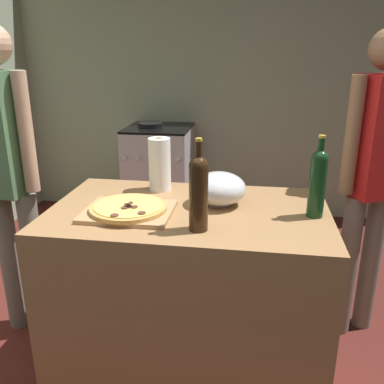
{
  "coord_description": "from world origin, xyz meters",
  "views": [
    {
      "loc": [
        0.5,
        -1.05,
        1.62
      ],
      "look_at": [
        0.21,
        0.86,
        0.96
      ],
      "focal_mm": 38.92,
      "sensor_mm": 36.0,
      "label": 1
    }
  ],
  "objects_px": {
    "mixing_bowl": "(219,188)",
    "paper_towel_roll": "(160,165)",
    "person_in_stripes": "(8,168)",
    "wine_bottle_dark": "(199,190)",
    "wine_bottle_amber": "(318,180)",
    "person_in_red": "(373,169)",
    "pizza": "(128,207)",
    "stove": "(160,175)"
  },
  "relations": [
    {
      "from": "mixing_bowl",
      "to": "paper_towel_roll",
      "type": "xyz_separation_m",
      "value": [
        -0.33,
        0.17,
        0.06
      ]
    },
    {
      "from": "person_in_stripes",
      "to": "wine_bottle_dark",
      "type": "bearing_deg",
      "value": -20.3
    },
    {
      "from": "paper_towel_roll",
      "to": "wine_bottle_amber",
      "type": "height_order",
      "value": "wine_bottle_amber"
    },
    {
      "from": "wine_bottle_dark",
      "to": "mixing_bowl",
      "type": "bearing_deg",
      "value": 79.77
    },
    {
      "from": "paper_towel_roll",
      "to": "wine_bottle_dark",
      "type": "relative_size",
      "value": 0.73
    },
    {
      "from": "paper_towel_roll",
      "to": "person_in_stripes",
      "type": "bearing_deg",
      "value": -174.19
    },
    {
      "from": "mixing_bowl",
      "to": "wine_bottle_dark",
      "type": "xyz_separation_m",
      "value": [
        -0.06,
        -0.31,
        0.09
      ]
    },
    {
      "from": "person_in_red",
      "to": "pizza",
      "type": "bearing_deg",
      "value": -154.28
    },
    {
      "from": "wine_bottle_dark",
      "to": "person_in_red",
      "type": "xyz_separation_m",
      "value": [
        0.85,
        0.7,
        -0.07
      ]
    },
    {
      "from": "stove",
      "to": "person_in_red",
      "type": "height_order",
      "value": "person_in_red"
    },
    {
      "from": "stove",
      "to": "person_in_stripes",
      "type": "distance_m",
      "value": 1.91
    },
    {
      "from": "pizza",
      "to": "wine_bottle_dark",
      "type": "height_order",
      "value": "wine_bottle_dark"
    },
    {
      "from": "wine_bottle_dark",
      "to": "stove",
      "type": "xyz_separation_m",
      "value": [
        -0.68,
        2.18,
        -0.61
      ]
    },
    {
      "from": "wine_bottle_amber",
      "to": "person_in_stripes",
      "type": "distance_m",
      "value": 1.6
    },
    {
      "from": "paper_towel_roll",
      "to": "person_in_red",
      "type": "bearing_deg",
      "value": 10.91
    },
    {
      "from": "pizza",
      "to": "stove",
      "type": "height_order",
      "value": "stove"
    },
    {
      "from": "mixing_bowl",
      "to": "person_in_red",
      "type": "relative_size",
      "value": 0.15
    },
    {
      "from": "pizza",
      "to": "wine_bottle_dark",
      "type": "relative_size",
      "value": 0.91
    },
    {
      "from": "wine_bottle_amber",
      "to": "pizza",
      "type": "bearing_deg",
      "value": -173.28
    },
    {
      "from": "pizza",
      "to": "person_in_red",
      "type": "bearing_deg",
      "value": 25.72
    },
    {
      "from": "paper_towel_roll",
      "to": "stove",
      "type": "xyz_separation_m",
      "value": [
        -0.4,
        1.7,
        -0.57
      ]
    },
    {
      "from": "paper_towel_roll",
      "to": "person_in_stripes",
      "type": "xyz_separation_m",
      "value": [
        -0.82,
        -0.08,
        -0.03
      ]
    },
    {
      "from": "wine_bottle_amber",
      "to": "wine_bottle_dark",
      "type": "height_order",
      "value": "wine_bottle_dark"
    },
    {
      "from": "mixing_bowl",
      "to": "wine_bottle_amber",
      "type": "xyz_separation_m",
      "value": [
        0.44,
        -0.09,
        0.09
      ]
    },
    {
      "from": "person_in_red",
      "to": "stove",
      "type": "bearing_deg",
      "value": 135.96
    },
    {
      "from": "pizza",
      "to": "person_in_stripes",
      "type": "relative_size",
      "value": 0.2
    },
    {
      "from": "paper_towel_roll",
      "to": "wine_bottle_dark",
      "type": "height_order",
      "value": "wine_bottle_dark"
    },
    {
      "from": "wine_bottle_amber",
      "to": "paper_towel_roll",
      "type": "bearing_deg",
      "value": 161.4
    },
    {
      "from": "paper_towel_roll",
      "to": "person_in_red",
      "type": "height_order",
      "value": "person_in_red"
    },
    {
      "from": "wine_bottle_amber",
      "to": "stove",
      "type": "bearing_deg",
      "value": 120.98
    },
    {
      "from": "wine_bottle_amber",
      "to": "person_in_red",
      "type": "height_order",
      "value": "person_in_red"
    },
    {
      "from": "paper_towel_roll",
      "to": "mixing_bowl",
      "type": "bearing_deg",
      "value": -27.62
    },
    {
      "from": "person_in_red",
      "to": "paper_towel_roll",
      "type": "bearing_deg",
      "value": -169.09
    },
    {
      "from": "mixing_bowl",
      "to": "wine_bottle_dark",
      "type": "height_order",
      "value": "wine_bottle_dark"
    },
    {
      "from": "paper_towel_roll",
      "to": "pizza",
      "type": "bearing_deg",
      "value": -100.7
    },
    {
      "from": "wine_bottle_dark",
      "to": "person_in_red",
      "type": "height_order",
      "value": "person_in_red"
    },
    {
      "from": "wine_bottle_amber",
      "to": "person_in_red",
      "type": "xyz_separation_m",
      "value": [
        0.36,
        0.48,
        -0.07
      ]
    },
    {
      "from": "mixing_bowl",
      "to": "paper_towel_roll",
      "type": "relative_size",
      "value": 0.92
    },
    {
      "from": "mixing_bowl",
      "to": "wine_bottle_dark",
      "type": "bearing_deg",
      "value": -100.23
    },
    {
      "from": "mixing_bowl",
      "to": "stove",
      "type": "relative_size",
      "value": 0.27
    },
    {
      "from": "wine_bottle_dark",
      "to": "person_in_stripes",
      "type": "bearing_deg",
      "value": 159.7
    },
    {
      "from": "mixing_bowl",
      "to": "person_in_stripes",
      "type": "distance_m",
      "value": 1.15
    }
  ]
}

